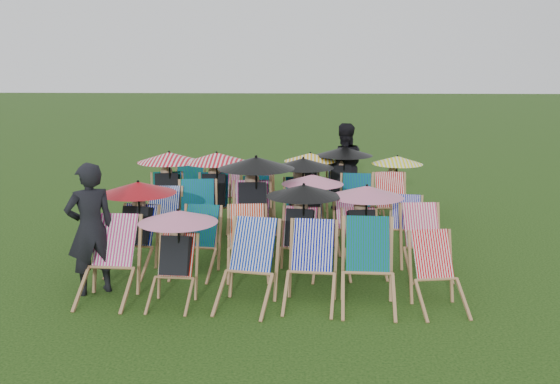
{
  "coord_description": "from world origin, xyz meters",
  "views": [
    {
      "loc": [
        0.45,
        -9.46,
        2.92
      ],
      "look_at": [
        0.0,
        0.19,
        0.9
      ],
      "focal_mm": 40.0,
      "sensor_mm": 36.0,
      "label": 1
    }
  ],
  "objects_px": {
    "deckchair_5": "(439,274)",
    "deckchair_29": "(395,185)",
    "deckchair_0": "(108,261)",
    "person_left": "(91,229)",
    "person_rear": "(344,167)"
  },
  "relations": [
    {
      "from": "deckchair_0",
      "to": "deckchair_5",
      "type": "bearing_deg",
      "value": 1.66
    },
    {
      "from": "deckchair_5",
      "to": "deckchair_29",
      "type": "relative_size",
      "value": 0.77
    },
    {
      "from": "deckchair_0",
      "to": "deckchair_29",
      "type": "relative_size",
      "value": 0.87
    },
    {
      "from": "deckchair_5",
      "to": "deckchair_29",
      "type": "height_order",
      "value": "deckchair_29"
    },
    {
      "from": "person_left",
      "to": "person_rear",
      "type": "height_order",
      "value": "person_rear"
    },
    {
      "from": "deckchair_5",
      "to": "person_rear",
      "type": "distance_m",
      "value": 5.26
    },
    {
      "from": "deckchair_0",
      "to": "deckchair_5",
      "type": "xyz_separation_m",
      "value": [
        4.04,
        -0.11,
        -0.06
      ]
    },
    {
      "from": "person_left",
      "to": "deckchair_0",
      "type": "bearing_deg",
      "value": 107.56
    },
    {
      "from": "deckchair_29",
      "to": "person_left",
      "type": "bearing_deg",
      "value": -139.62
    },
    {
      "from": "deckchair_5",
      "to": "person_left",
      "type": "bearing_deg",
      "value": 166.44
    },
    {
      "from": "deckchair_0",
      "to": "person_rear",
      "type": "relative_size",
      "value": 0.58
    },
    {
      "from": "deckchair_0",
      "to": "deckchair_29",
      "type": "xyz_separation_m",
      "value": [
        4.13,
        4.5,
        0.11
      ]
    },
    {
      "from": "person_rear",
      "to": "deckchair_0",
      "type": "bearing_deg",
      "value": 52.65
    },
    {
      "from": "deckchair_29",
      "to": "person_rear",
      "type": "relative_size",
      "value": 0.67
    },
    {
      "from": "deckchair_0",
      "to": "deckchair_5",
      "type": "distance_m",
      "value": 4.04
    }
  ]
}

